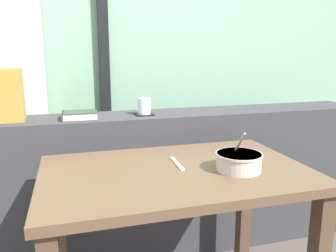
{
  "coord_description": "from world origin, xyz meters",
  "views": [
    {
      "loc": [
        -0.37,
        -1.27,
        1.18
      ],
      "look_at": [
        0.11,
        0.35,
        0.81
      ],
      "focal_mm": 36.21,
      "sensor_mm": 36.0,
      "label": 1
    }
  ],
  "objects_px": {
    "closed_book": "(80,115)",
    "coaster_square": "(144,114)",
    "juice_glass": "(144,107)",
    "breakfast_table": "(176,198)",
    "soup_bowl": "(239,162)",
    "fork_utensil": "(177,163)"
  },
  "relations": [
    {
      "from": "closed_book",
      "to": "soup_bowl",
      "type": "height_order",
      "value": "soup_bowl"
    },
    {
      "from": "fork_utensil",
      "to": "coaster_square",
      "type": "bearing_deg",
      "value": 94.51
    },
    {
      "from": "juice_glass",
      "to": "coaster_square",
      "type": "bearing_deg",
      "value": 0.0
    },
    {
      "from": "breakfast_table",
      "to": "coaster_square",
      "type": "xyz_separation_m",
      "value": [
        -0.0,
        0.58,
        0.24
      ]
    },
    {
      "from": "soup_bowl",
      "to": "fork_utensil",
      "type": "xyz_separation_m",
      "value": [
        -0.21,
        0.14,
        -0.03
      ]
    },
    {
      "from": "closed_book",
      "to": "soup_bowl",
      "type": "relative_size",
      "value": 0.99
    },
    {
      "from": "juice_glass",
      "to": "fork_utensil",
      "type": "height_order",
      "value": "juice_glass"
    },
    {
      "from": "coaster_square",
      "to": "fork_utensil",
      "type": "height_order",
      "value": "coaster_square"
    },
    {
      "from": "breakfast_table",
      "to": "fork_utensil",
      "type": "xyz_separation_m",
      "value": [
        0.02,
        0.06,
        0.13
      ]
    },
    {
      "from": "breakfast_table",
      "to": "soup_bowl",
      "type": "xyz_separation_m",
      "value": [
        0.23,
        -0.08,
        0.16
      ]
    },
    {
      "from": "soup_bowl",
      "to": "fork_utensil",
      "type": "height_order",
      "value": "soup_bowl"
    },
    {
      "from": "soup_bowl",
      "to": "juice_glass",
      "type": "bearing_deg",
      "value": 109.16
    },
    {
      "from": "coaster_square",
      "to": "juice_glass",
      "type": "height_order",
      "value": "juice_glass"
    },
    {
      "from": "breakfast_table",
      "to": "coaster_square",
      "type": "relative_size",
      "value": 10.48
    },
    {
      "from": "juice_glass",
      "to": "closed_book",
      "type": "bearing_deg",
      "value": -177.05
    },
    {
      "from": "juice_glass",
      "to": "closed_book",
      "type": "height_order",
      "value": "juice_glass"
    },
    {
      "from": "coaster_square",
      "to": "juice_glass",
      "type": "xyz_separation_m",
      "value": [
        0.0,
        0.0,
        0.04
      ]
    },
    {
      "from": "closed_book",
      "to": "coaster_square",
      "type": "bearing_deg",
      "value": 2.95
    },
    {
      "from": "closed_book",
      "to": "juice_glass",
      "type": "bearing_deg",
      "value": 2.95
    },
    {
      "from": "fork_utensil",
      "to": "soup_bowl",
      "type": "bearing_deg",
      "value": -32.2
    },
    {
      "from": "juice_glass",
      "to": "fork_utensil",
      "type": "relative_size",
      "value": 0.51
    },
    {
      "from": "juice_glass",
      "to": "fork_utensil",
      "type": "distance_m",
      "value": 0.55
    }
  ]
}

